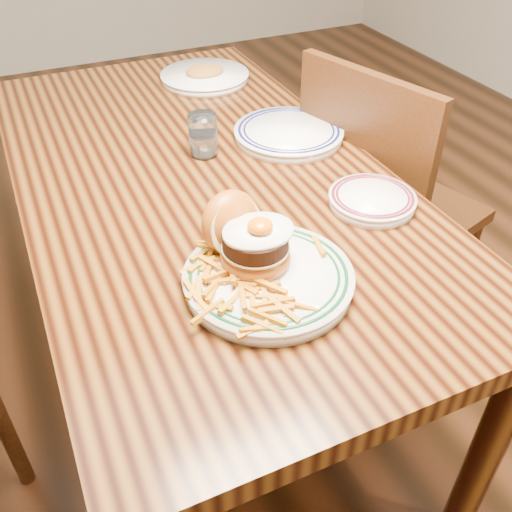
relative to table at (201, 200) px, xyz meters
name	(u,v)px	position (x,y,z in m)	size (l,w,h in m)	color
floor	(214,371)	(0.00, 0.00, -0.66)	(6.00, 6.00, 0.00)	black
table	(201,200)	(0.00, 0.00, 0.00)	(0.85, 1.60, 0.75)	black
chair_right	(380,206)	(0.55, -0.02, -0.16)	(0.55, 0.55, 0.94)	#3E220C
main_plate	(262,264)	(-0.04, -0.44, 0.13)	(0.32, 0.33, 0.15)	white
side_plate	(372,199)	(0.29, -0.31, 0.11)	(0.19, 0.20, 0.03)	white
rear_plate	(289,133)	(0.27, 0.06, 0.11)	(0.29, 0.29, 0.03)	white
water_glass	(203,137)	(0.04, 0.07, 0.13)	(0.07, 0.07, 0.11)	white
far_plate	(205,76)	(0.21, 0.53, 0.10)	(0.28, 0.28, 0.05)	white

